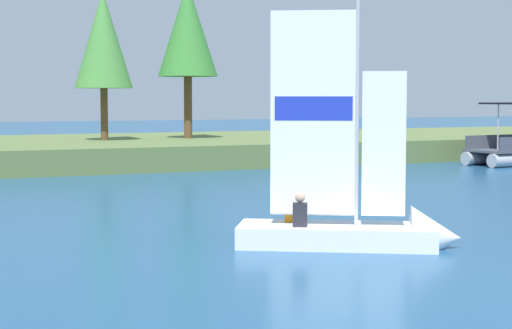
{
  "coord_description": "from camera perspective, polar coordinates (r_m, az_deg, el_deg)",
  "views": [
    {
      "loc": [
        -10.17,
        -7.41,
        2.99
      ],
      "look_at": [
        -0.88,
        13.32,
        1.2
      ],
      "focal_mm": 59.72,
      "sensor_mm": 36.0,
      "label": 1
    }
  ],
  "objects": [
    {
      "name": "shore_bank",
      "position": [
        40.54,
        -9.55,
        0.94
      ],
      "size": [
        80.0,
        13.73,
        1.02
      ],
      "primitive_type": "cube",
      "color": "#5B703D",
      "rests_on": "ground"
    },
    {
      "name": "shoreline_tree_midleft",
      "position": [
        39.89,
        -10.2,
        8.21
      ],
      "size": [
        2.66,
        2.66,
        6.84
      ],
      "color": "brown",
      "rests_on": "shore_bank"
    },
    {
      "name": "shoreline_tree_centre",
      "position": [
        41.31,
        -4.61,
        8.96
      ],
      "size": [
        2.87,
        2.87,
        7.47
      ],
      "color": "brown",
      "rests_on": "shore_bank"
    },
    {
      "name": "sailboat",
      "position": [
        17.22,
        7.68,
        -4.15
      ],
      "size": [
        4.49,
        3.41,
        5.76
      ],
      "rotation": [
        0.0,
        0.0,
        -0.54
      ],
      "color": "white",
      "rests_on": "ground"
    }
  ]
}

